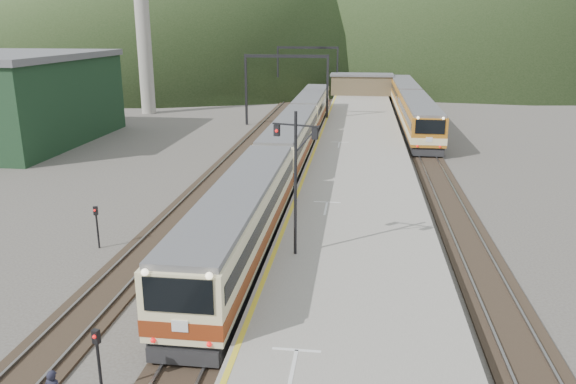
# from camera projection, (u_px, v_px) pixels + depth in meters

# --- Properties ---
(track_main) EXTENTS (2.60, 200.00, 0.23)m
(track_main) POSITION_uv_depth(u_px,v_px,m) (296.00, 154.00, 50.10)
(track_main) COLOR black
(track_main) RESTS_ON ground
(track_far) EXTENTS (2.60, 200.00, 0.23)m
(track_far) POSITION_uv_depth(u_px,v_px,m) (241.00, 152.00, 50.72)
(track_far) COLOR black
(track_far) RESTS_ON ground
(track_second) EXTENTS (2.60, 200.00, 0.23)m
(track_second) POSITION_uv_depth(u_px,v_px,m) (427.00, 158.00, 48.69)
(track_second) COLOR black
(track_second) RESTS_ON ground
(platform) EXTENTS (8.00, 100.00, 1.00)m
(platform) POSITION_uv_depth(u_px,v_px,m) (359.00, 156.00, 47.39)
(platform) COLOR gray
(platform) RESTS_ON ground
(gantry_near) EXTENTS (9.55, 0.25, 8.00)m
(gantry_near) POSITION_uv_depth(u_px,v_px,m) (286.00, 76.00, 63.13)
(gantry_near) COLOR black
(gantry_near) RESTS_ON ground
(gantry_far) EXTENTS (9.55, 0.25, 8.00)m
(gantry_far) POSITION_uv_depth(u_px,v_px,m) (307.00, 62.00, 86.89)
(gantry_far) COLOR black
(gantry_far) RESTS_ON ground
(warehouse) EXTENTS (14.50, 20.50, 8.60)m
(warehouse) POSITION_uv_depth(u_px,v_px,m) (11.00, 98.00, 54.23)
(warehouse) COLOR #14311B
(warehouse) RESTS_ON ground
(station_shed) EXTENTS (9.40, 4.40, 3.10)m
(station_shed) POSITION_uv_depth(u_px,v_px,m) (362.00, 84.00, 84.82)
(station_shed) COLOR brown
(station_shed) RESTS_ON platform
(main_train) EXTENTS (2.83, 58.18, 3.46)m
(main_train) POSITION_uv_depth(u_px,v_px,m) (291.00, 142.00, 45.83)
(main_train) COLOR beige
(main_train) RESTS_ON track_main
(second_train) EXTENTS (3.03, 41.27, 3.70)m
(second_train) POSITION_uv_depth(u_px,v_px,m) (410.00, 103.00, 67.46)
(second_train) COLOR #A76519
(second_train) RESTS_ON track_second
(signal_mast) EXTENTS (2.13, 0.76, 6.58)m
(signal_mast) POSITION_uv_depth(u_px,v_px,m) (296.00, 169.00, 24.75)
(signal_mast) COLOR black
(signal_mast) RESTS_ON platform
(short_signal_a) EXTENTS (0.26, 0.21, 2.27)m
(short_signal_a) POSITION_uv_depth(u_px,v_px,m) (98.00, 353.00, 17.19)
(short_signal_a) COLOR black
(short_signal_a) RESTS_ON ground
(short_signal_b) EXTENTS (0.23, 0.17, 2.27)m
(short_signal_b) POSITION_uv_depth(u_px,v_px,m) (232.00, 180.00, 36.42)
(short_signal_b) COLOR black
(short_signal_b) RESTS_ON ground
(short_signal_c) EXTENTS (0.25, 0.21, 2.27)m
(short_signal_c) POSITION_uv_depth(u_px,v_px,m) (97.00, 221.00, 28.73)
(short_signal_c) COLOR black
(short_signal_c) RESTS_ON ground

